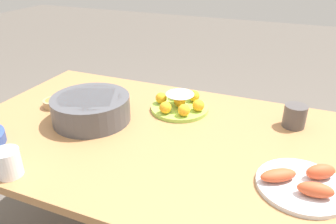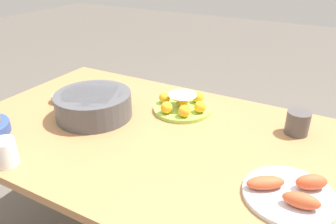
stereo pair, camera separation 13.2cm
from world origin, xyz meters
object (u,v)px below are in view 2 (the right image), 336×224
object	(u,v)px
seafood_platter	(290,192)
cup_near	(298,123)
serving_bowl	(93,104)
sauce_bowl	(62,98)
dining_table	(152,150)
cake_plate	(182,104)
cup_far	(4,153)

from	to	relation	value
seafood_platter	cup_near	size ratio (longest dim) A/B	2.91
serving_bowl	sauce_bowl	bearing A→B (deg)	-11.18
dining_table	cup_near	distance (m)	0.56
dining_table	cake_plate	bearing A→B (deg)	-94.38
dining_table	cup_far	world-z (taller)	cup_far
dining_table	sauce_bowl	distance (m)	0.52
cake_plate	sauce_bowl	distance (m)	0.56
cup_far	seafood_platter	bearing A→B (deg)	-161.61
cake_plate	cup_far	distance (m)	0.71
cup_near	seafood_platter	bearing A→B (deg)	97.08
dining_table	seafood_platter	distance (m)	0.55
serving_bowl	cup_near	bearing A→B (deg)	-161.18
cake_plate	cup_near	size ratio (longest dim) A/B	2.77
dining_table	serving_bowl	world-z (taller)	serving_bowl
seafood_platter	cup_near	bearing A→B (deg)	-82.92
seafood_platter	dining_table	bearing A→B (deg)	-13.12
cake_plate	sauce_bowl	xyz separation A→B (m)	(0.53, 0.18, -0.01)
dining_table	serving_bowl	size ratio (longest dim) A/B	4.85
seafood_platter	cake_plate	bearing A→B (deg)	-34.06
serving_bowl	sauce_bowl	world-z (taller)	serving_bowl
cup_near	cup_far	xyz separation A→B (m)	(0.79, 0.66, -0.00)
dining_table	serving_bowl	distance (m)	0.31
dining_table	cake_plate	distance (m)	0.25
cup_far	serving_bowl	bearing A→B (deg)	-94.03
serving_bowl	seafood_platter	world-z (taller)	serving_bowl
cake_plate	seafood_platter	size ratio (longest dim) A/B	0.95
sauce_bowl	cup_far	bearing A→B (deg)	114.02
dining_table	serving_bowl	xyz separation A→B (m)	(0.28, 0.00, 0.14)
dining_table	sauce_bowl	bearing A→B (deg)	-4.93
seafood_platter	cup_far	size ratio (longest dim) A/B	2.98
sauce_bowl	seafood_platter	world-z (taller)	seafood_platter
serving_bowl	sauce_bowl	size ratio (longest dim) A/B	3.24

